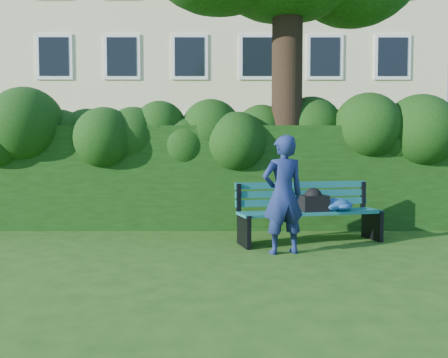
{
  "coord_description": "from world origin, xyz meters",
  "views": [
    {
      "loc": [
        -0.02,
        -5.69,
        1.28
      ],
      "look_at": [
        0.0,
        0.6,
        0.95
      ],
      "focal_mm": 35.0,
      "sensor_mm": 36.0,
      "label": 1
    }
  ],
  "objects": [
    {
      "name": "ground",
      "position": [
        0.0,
        0.0,
        0.0
      ],
      "size": [
        80.0,
        80.0,
        0.0
      ],
      "primitive_type": "plane",
      "color": "#224813",
      "rests_on": "ground"
    },
    {
      "name": "apartment_building",
      "position": [
        -0.0,
        13.99,
        6.0
      ],
      "size": [
        16.0,
        8.08,
        12.0
      ],
      "color": "beige",
      "rests_on": "ground"
    },
    {
      "name": "hedge",
      "position": [
        0.0,
        2.2,
        0.9
      ],
      "size": [
        10.0,
        1.0,
        1.8
      ],
      "color": "black",
      "rests_on": "ground"
    },
    {
      "name": "park_bench",
      "position": [
        1.36,
        0.77,
        0.5
      ],
      "size": [
        2.23,
        1.08,
        0.89
      ],
      "rotation": [
        0.0,
        0.0,
        0.25
      ],
      "color": "#11564F",
      "rests_on": "ground"
    },
    {
      "name": "man_reading",
      "position": [
        0.77,
        -0.01,
        0.78
      ],
      "size": [
        0.65,
        0.51,
        1.55
      ],
      "primitive_type": "imported",
      "rotation": [
        0.0,
        0.0,
        3.42
      ],
      "color": "navy",
      "rests_on": "ground"
    }
  ]
}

